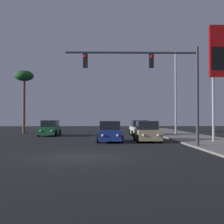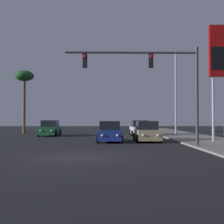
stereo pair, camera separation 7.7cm
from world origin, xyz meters
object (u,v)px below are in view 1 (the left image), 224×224
Objects in this scene: car_blue at (110,132)px; street_lamp at (174,88)px; car_green at (50,129)px; palm_tree_mid at (24,79)px; car_white at (140,129)px; gas_station_sign at (222,58)px; car_tan at (147,132)px; traffic_light_mast at (158,74)px.

street_lamp is at bearing -131.20° from car_blue.
car_green is 9.25m from palm_tree_mid.
gas_station_sign reaches higher than car_white.
car_tan is 0.54× the size of palm_tree_mid.
palm_tree_mid is at bearing 141.38° from gas_station_sign.
traffic_light_mast is at bearing -106.88° from street_lamp.
palm_tree_mid reaches higher than car_tan.
palm_tree_mid reaches higher than car_blue.
street_lamp is at bearing -116.96° from car_tan.
car_white is 0.48× the size of gas_station_sign.
car_tan is 0.48× the size of gas_station_sign.
car_green is (-9.77, -0.14, 0.00)m from car_white.
car_white is 14.25m from traffic_light_mast.
gas_station_sign is (5.58, 3.56, 1.82)m from traffic_light_mast.
car_white is (3.37, 8.78, 0.00)m from car_blue.
car_blue and car_white have the same top height.
palm_tree_mid is (-13.72, 13.94, 6.10)m from car_tan.
traffic_light_mast is 0.97× the size of gas_station_sign.
car_tan is 9.78m from street_lamp.
car_green is 0.48× the size of street_lamp.
street_lamp is at bearing 166.17° from car_white.
car_green is 0.55× the size of palm_tree_mid.
gas_station_sign reaches higher than palm_tree_mid.
car_green is at bearing -52.29° from palm_tree_mid.
traffic_light_mast is (9.52, -13.52, 4.04)m from car_green.
car_white and car_green have the same top height.
palm_tree_mid is (-4.25, 5.50, 6.10)m from car_green.
traffic_light_mast reaches higher than car_green.
car_green is at bearing 177.30° from street_lamp.
street_lamp reaches higher than traffic_light_mast.
car_tan is 0.99× the size of car_green.
car_blue is 3.07m from car_tan.
car_white is 16.21m from palm_tree_mid.
car_blue is 0.48× the size of gas_station_sign.
street_lamp is 18.80m from palm_tree_mid.
gas_station_sign is (15.10, -9.96, 5.86)m from car_green.
car_green is 0.48× the size of gas_station_sign.
street_lamp is 1.00× the size of gas_station_sign.
palm_tree_mid is at bearing -45.50° from car_tan.
car_blue is 7.06m from traffic_light_mast.
car_blue is at bearing 67.09° from car_white.
car_tan is at bearing 86.01° from car_white.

